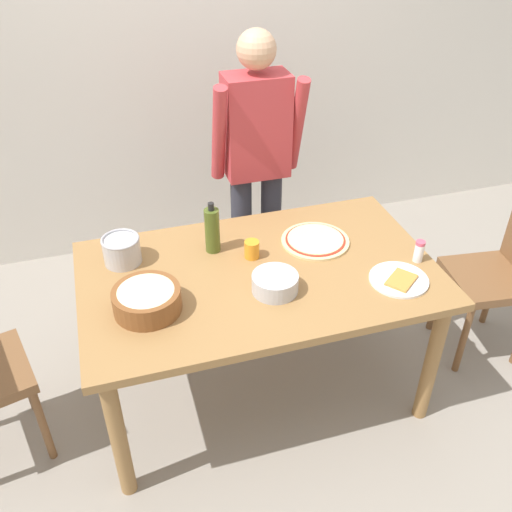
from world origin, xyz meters
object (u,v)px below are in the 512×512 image
pizza_raw_on_board (315,240)px  mixing_bowl_steel (275,283)px  olive_oil_bottle (212,230)px  person_cook (257,159)px  steel_pot (122,250)px  chair_wooden_right (504,267)px  popcorn_bowl (147,298)px  plate_with_slice (399,280)px  cup_orange (251,249)px  salt_shaker (419,251)px  dining_table (259,287)px

pizza_raw_on_board → mixing_bowl_steel: bearing=-135.5°
olive_oil_bottle → person_cook: bearing=54.9°
person_cook → steel_pot: bearing=-147.4°
chair_wooden_right → mixing_bowl_steel: chair_wooden_right is taller
mixing_bowl_steel → olive_oil_bottle: 0.42m
pizza_raw_on_board → popcorn_bowl: bearing=-162.3°
plate_with_slice → chair_wooden_right: bearing=14.5°
mixing_bowl_steel → steel_pot: 0.72m
pizza_raw_on_board → plate_with_slice: bearing=-58.9°
cup_orange → olive_oil_bottle: bearing=146.0°
person_cook → olive_oil_bottle: 0.66m
steel_pot → salt_shaker: bearing=-16.4°
chair_wooden_right → olive_oil_bottle: (-1.48, 0.28, 0.33)m
chair_wooden_right → pizza_raw_on_board: chair_wooden_right is taller
chair_wooden_right → steel_pot: chair_wooden_right is taller
steel_pot → salt_shaker: steel_pot is taller
mixing_bowl_steel → cup_orange: size_ratio=2.35×
mixing_bowl_steel → steel_pot: (-0.60, 0.40, 0.03)m
popcorn_bowl → cup_orange: 0.57m
chair_wooden_right → popcorn_bowl: (-1.84, -0.07, 0.28)m
steel_pot → chair_wooden_right: bearing=-9.0°
plate_with_slice → salt_shaker: (0.16, 0.11, 0.04)m
person_cook → cup_orange: 0.69m
person_cook → salt_shaker: person_cook is taller
plate_with_slice → salt_shaker: bearing=36.4°
chair_wooden_right → plate_with_slice: size_ratio=3.65×
mixing_bowl_steel → cup_orange: (-0.03, 0.27, 0.00)m
person_cook → mixing_bowl_steel: (-0.19, -0.91, -0.14)m
person_cook → pizza_raw_on_board: 0.64m
chair_wooden_right → pizza_raw_on_board: bearing=168.5°
chair_wooden_right → steel_pot: 1.94m
mixing_bowl_steel → pizza_raw_on_board: bearing=44.5°
pizza_raw_on_board → salt_shaker: (0.39, -0.28, 0.04)m
mixing_bowl_steel → olive_oil_bottle: olive_oil_bottle is taller
chair_wooden_right → pizza_raw_on_board: size_ratio=2.88×
chair_wooden_right → mixing_bowl_steel: bearing=-175.6°
popcorn_bowl → cup_orange: bearing=24.9°
plate_with_slice → mixing_bowl_steel: 0.55m
plate_with_slice → person_cook: bearing=109.4°
salt_shaker → dining_table: bearing=169.7°
dining_table → steel_pot: bearing=156.6°
plate_with_slice → olive_oil_bottle: 0.87m
chair_wooden_right → salt_shaker: 0.66m
plate_with_slice → mixing_bowl_steel: size_ratio=1.30×
dining_table → cup_orange: 0.18m
salt_shaker → plate_with_slice: bearing=-143.6°
dining_table → popcorn_bowl: popcorn_bowl is taller
chair_wooden_right → popcorn_bowl: 1.86m
dining_table → steel_pot: (-0.58, 0.25, 0.16)m
plate_with_slice → steel_pot: steel_pot is taller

